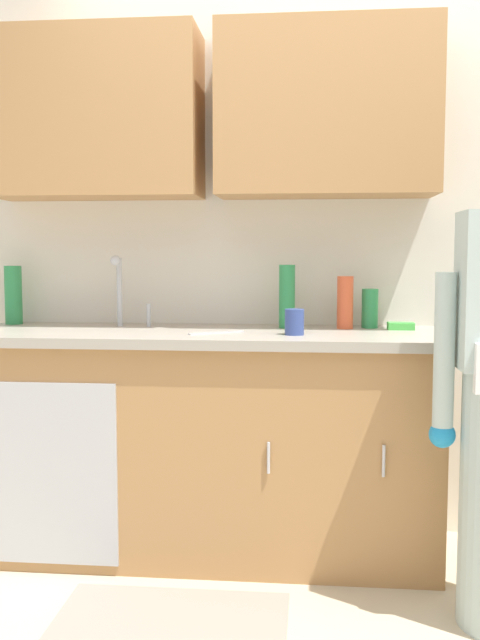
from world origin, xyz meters
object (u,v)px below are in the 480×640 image
object	(u,v)px
bottle_soap	(370,308)
cup_by_sink	(294,322)
bottle_dish_liquid	(287,296)
knife_on_counter	(216,333)
bottle_water_tall	(345,302)
bottle_cleaner_spray	(13,295)
sponge	(401,326)
sink	(120,333)

from	to	relation	value
bottle_soap	cup_by_sink	xyz separation A→B (m)	(-0.32, -0.30, -0.03)
bottle_dish_liquid	knife_on_counter	xyz separation A→B (m)	(-0.27, -0.24, -0.13)
bottle_water_tall	bottle_cleaner_spray	size ratio (longest dim) A/B	0.85
bottle_water_tall	knife_on_counter	xyz separation A→B (m)	(-0.52, -0.24, -0.11)
bottle_soap	cup_by_sink	distance (m)	0.44
bottle_water_tall	cup_by_sink	world-z (taller)	bottle_water_tall
knife_on_counter	sponge	world-z (taller)	sponge
sink	bottle_cleaner_spray	size ratio (longest dim) A/B	1.89
knife_on_counter	sponge	distance (m)	0.79
knife_on_counter	cup_by_sink	bearing A→B (deg)	-37.44
sink	knife_on_counter	distance (m)	0.44
bottle_dish_liquid	bottle_cleaner_spray	bearing A→B (deg)	177.60
knife_on_counter	sponge	bearing A→B (deg)	-17.22
sink	bottle_soap	world-z (taller)	sink
sink	bottle_cleaner_spray	bearing A→B (deg)	160.88
bottle_cleaner_spray	sponge	bearing A→B (deg)	-2.34
bottle_soap	cup_by_sink	size ratio (longest dim) A/B	1.65
bottle_water_tall	bottle_dish_liquid	bearing A→B (deg)	-179.80
sink	bottle_cleaner_spray	world-z (taller)	sink
bottle_cleaner_spray	cup_by_sink	xyz separation A→B (m)	(1.28, -0.31, -0.08)
bottle_dish_liquid	bottle_cleaner_spray	xyz separation A→B (m)	(-1.24, 0.05, -0.00)
sink	bottle_water_tall	distance (m)	0.97
bottle_soap	bottle_water_tall	bearing A→B (deg)	-160.37
bottle_water_tall	sponge	size ratio (longest dim) A/B	2.04
bottle_soap	knife_on_counter	xyz separation A→B (m)	(-0.63, -0.28, -0.08)
cup_by_sink	sponge	bearing A→B (deg)	28.83
sink	bottle_water_tall	world-z (taller)	sink
bottle_cleaner_spray	sponge	world-z (taller)	bottle_cleaner_spray
bottle_cleaner_spray	cup_by_sink	bearing A→B (deg)	-13.76
bottle_water_tall	bottle_cleaner_spray	bearing A→B (deg)	178.03
sink	cup_by_sink	size ratio (longest dim) A/B	4.89
sink	bottle_dish_liquid	bearing A→B (deg)	11.04
bottle_soap	cup_by_sink	bearing A→B (deg)	-136.44
bottle_soap	bottle_cleaner_spray	xyz separation A→B (m)	(-1.60, 0.01, 0.05)
bottle_water_tall	sponge	world-z (taller)	bottle_water_tall
bottle_water_tall	bottle_cleaner_spray	world-z (taller)	bottle_cleaner_spray
bottle_cleaner_spray	sponge	distance (m)	1.73
sink	bottle_soap	distance (m)	1.07
bottle_soap	sponge	bearing A→B (deg)	-24.63
bottle_dish_liquid	bottle_soap	bearing A→B (deg)	6.30
bottle_dish_liquid	bottle_water_tall	bearing A→B (deg)	0.20
bottle_water_tall	cup_by_sink	distance (m)	0.34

